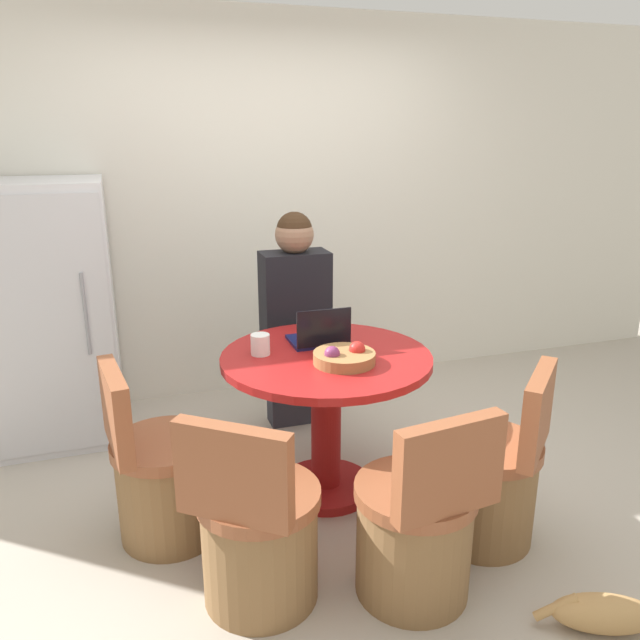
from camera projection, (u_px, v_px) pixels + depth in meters
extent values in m
plane|color=#B2A899|center=(342.00, 504.00, 3.19)|extent=(12.00, 12.00, 0.00)
cube|color=silver|center=(261.00, 210.00, 4.34)|extent=(7.00, 0.06, 2.60)
cube|color=silver|center=(49.00, 314.00, 3.72)|extent=(0.75, 0.68, 1.57)
cube|color=silver|center=(44.00, 331.00, 3.41)|extent=(0.72, 0.01, 1.47)
cylinder|color=gray|center=(86.00, 314.00, 3.44)|extent=(0.02, 0.02, 0.47)
cylinder|color=maroon|center=(326.00, 486.00, 3.32)|extent=(0.50, 0.50, 0.05)
cylinder|color=maroon|center=(326.00, 424.00, 3.21)|extent=(0.15, 0.15, 0.68)
cylinder|color=maroon|center=(326.00, 358.00, 3.10)|extent=(1.05, 1.05, 0.04)
cylinder|color=brown|center=(483.00, 494.00, 2.90)|extent=(0.47, 0.47, 0.44)
cylinder|color=brown|center=(487.00, 447.00, 2.82)|extent=(0.50, 0.50, 0.06)
cube|color=brown|center=(538.00, 413.00, 2.67)|extent=(0.37, 0.36, 0.37)
cylinder|color=brown|center=(260.00, 549.00, 2.52)|extent=(0.47, 0.47, 0.44)
cylinder|color=brown|center=(258.00, 496.00, 2.45)|extent=(0.50, 0.50, 0.06)
cube|color=brown|center=(233.00, 474.00, 2.20)|extent=(0.40, 0.33, 0.37)
cylinder|color=brown|center=(169.00, 492.00, 2.91)|extent=(0.47, 0.47, 0.44)
cylinder|color=brown|center=(165.00, 445.00, 2.84)|extent=(0.50, 0.50, 0.06)
cube|color=brown|center=(116.00, 411.00, 2.70)|extent=(0.13, 0.45, 0.37)
cylinder|color=brown|center=(413.00, 544.00, 2.55)|extent=(0.47, 0.47, 0.44)
cylinder|color=brown|center=(416.00, 491.00, 2.48)|extent=(0.50, 0.50, 0.06)
cube|color=brown|center=(450.00, 468.00, 2.24)|extent=(0.45, 0.13, 0.37)
cube|color=#2D2D38|center=(290.00, 386.00, 4.03)|extent=(0.28, 0.16, 0.49)
cube|color=#2D2D38|center=(292.00, 343.00, 3.88)|extent=(0.32, 0.36, 0.14)
cube|color=black|center=(295.00, 295.00, 3.71)|extent=(0.40, 0.22, 0.52)
sphere|color=#936B51|center=(294.00, 235.00, 3.60)|extent=(0.23, 0.23, 0.23)
sphere|color=#382314|center=(294.00, 230.00, 3.60)|extent=(0.21, 0.21, 0.21)
cube|color=#141947|center=(317.00, 340.00, 3.27)|extent=(0.29, 0.23, 0.02)
cube|color=black|center=(324.00, 328.00, 3.14)|extent=(0.29, 0.01, 0.19)
cylinder|color=olive|center=(344.00, 358.00, 2.97)|extent=(0.30, 0.30, 0.05)
sphere|color=red|center=(357.00, 349.00, 2.99)|extent=(0.08, 0.08, 0.08)
sphere|color=#7A2D5B|center=(332.00, 354.00, 2.93)|extent=(0.08, 0.08, 0.08)
cylinder|color=white|center=(260.00, 344.00, 3.08)|extent=(0.09, 0.09, 0.10)
ellipsoid|color=tan|center=(604.00, 614.00, 2.38)|extent=(0.43, 0.29, 0.15)
cylinder|color=tan|center=(556.00, 607.00, 2.39)|extent=(0.17, 0.10, 0.13)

